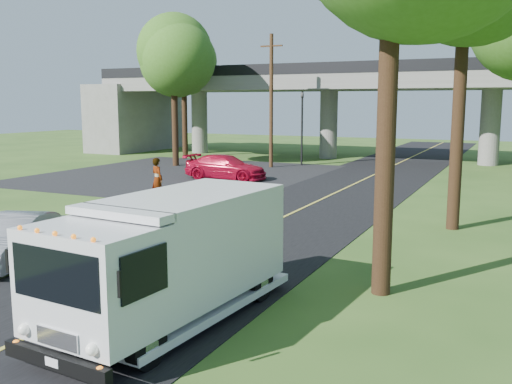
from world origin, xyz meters
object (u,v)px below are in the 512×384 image
Objects in this scene: step_van at (171,255)px; red_sedan at (226,167)px; traffic_signal at (302,120)px; utility_pole at (271,100)px; tree_left_lot at (175,51)px; pedestrian at (157,179)px; silver_sedan at (15,239)px; tree_left_far at (185,65)px.

red_sedan is at bearing 120.10° from step_van.
traffic_signal is 0.58× the size of utility_pole.
tree_left_lot reaches higher than utility_pole.
pedestrian is at bearing -60.47° from tree_left_lot.
pedestrian is (-0.89, -16.36, -2.23)m from traffic_signal.
silver_sedan is at bearing 129.65° from pedestrian.
tree_left_far is at bearing 116.57° from tree_left_lot.
traffic_signal reaches higher than red_sedan.
pedestrian is at bearing 130.79° from step_van.
utility_pole is 0.91× the size of tree_left_far.
tree_left_far reaches higher than utility_pole.
tree_left_far is 31.87m from silver_sedan.
utility_pole is at bearing -61.21° from pedestrian.
red_sedan is at bearing -48.46° from tree_left_far.
step_van is 21.93m from red_sedan.
traffic_signal is 0.82× the size of step_van.
utility_pole is (-1.50, -2.00, 1.40)m from traffic_signal.
traffic_signal is 1.06× the size of red_sedan.
step_van is 6.76m from silver_sedan.
step_van is (9.53, -26.57, -3.19)m from utility_pole.
step_van is (15.83, -24.40, -6.50)m from tree_left_lot.
tree_left_far is 21.71m from pedestrian.
traffic_signal is at bearing -66.76° from pedestrian.
step_van is 15.13m from pedestrian.
pedestrian is at bearing -93.11° from traffic_signal.
utility_pole is at bearing -22.43° from tree_left_far.
tree_left_far is at bearing 126.41° from step_van.
tree_left_lot is 6.72m from tree_left_far.
tree_left_lot reaches higher than step_van.
red_sedan is (-1.39, -8.77, -2.49)m from traffic_signal.
traffic_signal is at bearing 110.34° from step_van.
pedestrian is at bearing -87.56° from utility_pole.
tree_left_far is 1.57× the size of step_van.
utility_pole reaches higher than silver_sedan.
tree_left_lot reaches higher than pedestrian.
utility_pole reaches higher than traffic_signal.
tree_left_lot reaches higher than silver_sedan.
silver_sedan is 10.68m from pedestrian.
traffic_signal is 2.86m from utility_pole.
traffic_signal is 0.53× the size of tree_left_far.
tree_left_lot is 1.06× the size of tree_left_far.
step_van is at bearing -58.23° from tree_left_far.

